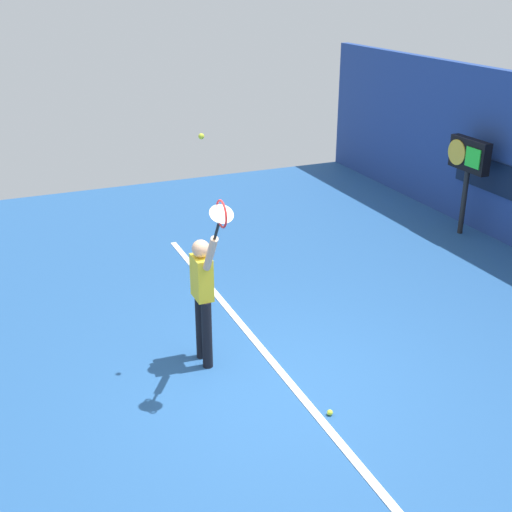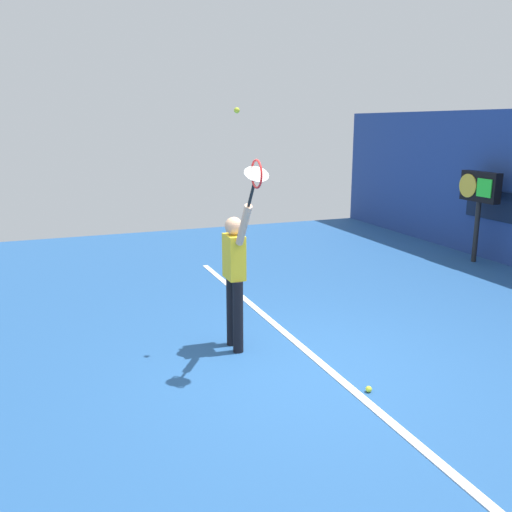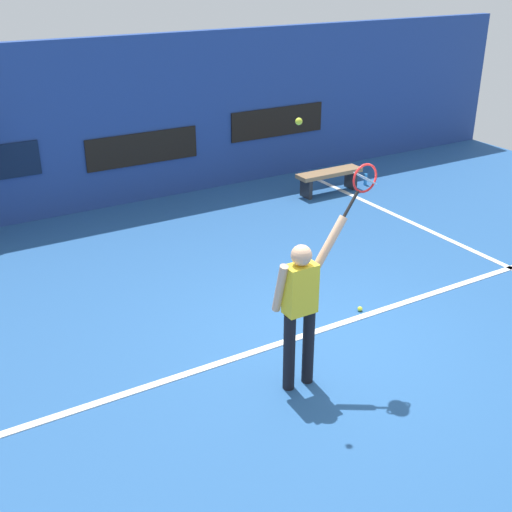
% 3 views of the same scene
% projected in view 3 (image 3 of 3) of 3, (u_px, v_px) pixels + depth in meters
% --- Properties ---
extents(ground_plane, '(18.00, 18.00, 0.00)m').
position_uv_depth(ground_plane, '(329.00, 340.00, 8.13)').
color(ground_plane, '#23518C').
extents(back_wall, '(18.00, 0.20, 3.06)m').
position_uv_depth(back_wall, '(139.00, 121.00, 12.21)').
color(back_wall, navy).
rests_on(back_wall, ground_plane).
extents(sponsor_banner_center, '(2.20, 0.03, 0.60)m').
position_uv_depth(sponsor_banner_center, '(143.00, 149.00, 12.32)').
color(sponsor_banner_center, black).
extents(sponsor_banner_starboard, '(2.20, 0.03, 0.60)m').
position_uv_depth(sponsor_banner_starboard, '(278.00, 122.00, 13.65)').
color(sponsor_banner_starboard, black).
extents(court_baseline, '(10.00, 0.10, 0.01)m').
position_uv_depth(court_baseline, '(317.00, 331.00, 8.31)').
color(court_baseline, white).
rests_on(court_baseline, ground_plane).
extents(court_sideline, '(0.10, 7.00, 0.01)m').
position_uv_depth(court_sideline, '(428.00, 230.00, 11.36)').
color(court_sideline, white).
rests_on(court_sideline, ground_plane).
extents(tennis_player, '(0.80, 0.31, 1.92)m').
position_uv_depth(tennis_player, '(300.00, 304.00, 6.88)').
color(tennis_player, black).
rests_on(tennis_player, ground_plane).
extents(tennis_racket, '(0.48, 0.27, 0.60)m').
position_uv_depth(tennis_racket, '(363.00, 181.00, 6.70)').
color(tennis_racket, black).
extents(tennis_ball, '(0.07, 0.07, 0.07)m').
position_uv_depth(tennis_ball, '(299.00, 121.00, 6.10)').
color(tennis_ball, '#CCE033').
extents(court_bench, '(1.40, 0.36, 0.45)m').
position_uv_depth(court_bench, '(329.00, 176.00, 13.02)').
color(court_bench, olive).
rests_on(court_bench, ground_plane).
extents(water_bottle, '(0.07, 0.07, 0.24)m').
position_uv_depth(water_bottle, '(366.00, 179.00, 13.55)').
color(water_bottle, '#338CD8').
rests_on(water_bottle, ground_plane).
extents(spare_ball, '(0.07, 0.07, 0.07)m').
position_uv_depth(spare_ball, '(360.00, 309.00, 8.78)').
color(spare_ball, '#CCE033').
rests_on(spare_ball, ground_plane).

